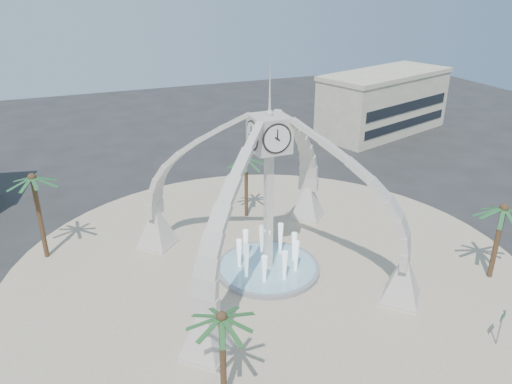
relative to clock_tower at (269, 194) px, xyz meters
name	(u,v)px	position (x,y,z in m)	size (l,w,h in m)	color
ground	(268,270)	(0.00, 0.00, -6.49)	(140.00, 140.00, 0.00)	#282828
plaza	(268,270)	(0.00, 0.00, -6.46)	(40.00, 40.00, 0.06)	#CAB396
clock_tower	(269,194)	(0.00, 0.00, 0.00)	(17.94, 17.94, 16.30)	beige
fountain	(268,267)	(0.00, 0.00, -6.20)	(8.00, 8.00, 3.62)	gray
building_ne	(384,102)	(30.00, 28.00, -2.18)	(21.87, 14.17, 8.60)	beige
palm_east	(504,209)	(15.24, -7.12, -0.78)	(5.30, 5.30, 6.56)	brown
palm_west	(32,179)	(-15.82, 8.59, 0.37)	(4.27, 4.27, 7.73)	brown
palm_north	(246,160)	(1.87, 9.47, -0.80)	(4.07, 4.07, 6.47)	brown
palm_south	(222,318)	(-7.25, -10.89, -1.07)	(4.06, 4.06, 6.20)	brown
street_sign	(502,320)	(9.79, -13.06, -4.64)	(0.88, 0.40, 2.59)	slate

